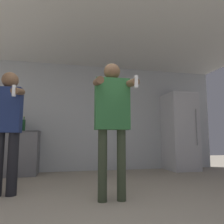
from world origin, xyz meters
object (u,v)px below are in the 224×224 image
object	(u,v)px
bottle_amber_bourbon	(8,127)
refrigerator	(180,131)
bottle_red_label	(24,125)
person_woman_foreground	(112,113)
bottle_dark_rum	(17,126)
person_man_side	(7,123)

from	to	relation	value
bottle_amber_bourbon	refrigerator	bearing A→B (deg)	-0.78
bottle_red_label	bottle_amber_bourbon	distance (m)	0.32
bottle_red_label	bottle_amber_bourbon	bearing A→B (deg)	180.00
refrigerator	person_woman_foreground	distance (m)	3.16
bottle_dark_rum	bottle_amber_bourbon	xyz separation A→B (m)	(-0.17, -0.00, -0.02)
bottle_dark_rum	bottle_amber_bourbon	world-z (taller)	bottle_dark_rum
refrigerator	bottle_red_label	xyz separation A→B (m)	(-3.63, 0.05, 0.11)
person_woman_foreground	refrigerator	bearing A→B (deg)	45.34
person_man_side	bottle_dark_rum	bearing A→B (deg)	97.15
bottle_red_label	person_woman_foreground	size ratio (longest dim) A/B	0.19
refrigerator	person_man_side	xyz separation A→B (m)	(-3.56, -1.70, 0.03)
refrigerator	person_man_side	world-z (taller)	refrigerator
bottle_dark_rum	person_man_side	xyz separation A→B (m)	(0.22, -1.75, -0.06)
bottle_amber_bourbon	bottle_dark_rum	bearing A→B (deg)	0.00
bottle_dark_rum	bottle_red_label	bearing A→B (deg)	-0.00
bottle_red_label	bottle_dark_rum	size ratio (longest dim) A/B	1.12
bottle_red_label	bottle_dark_rum	xyz separation A→B (m)	(-0.14, 0.00, -0.03)
bottle_red_label	bottle_amber_bourbon	world-z (taller)	bottle_red_label
bottle_amber_bourbon	person_man_side	xyz separation A→B (m)	(0.39, -1.75, -0.04)
refrigerator	person_man_side	distance (m)	3.94
refrigerator	bottle_dark_rum	size ratio (longest dim) A/B	6.53
bottle_dark_rum	person_man_side	distance (m)	1.76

